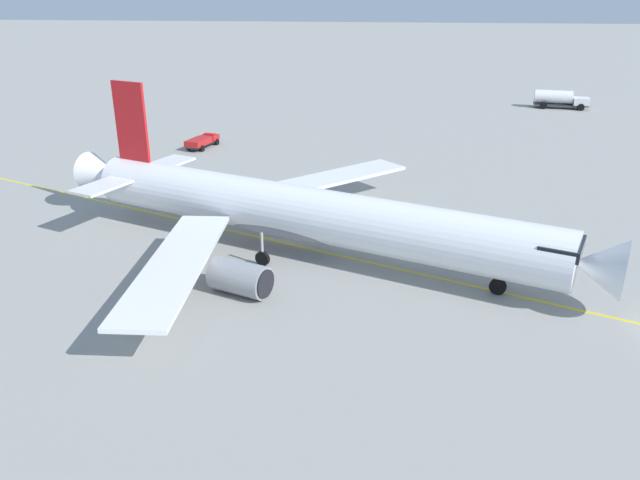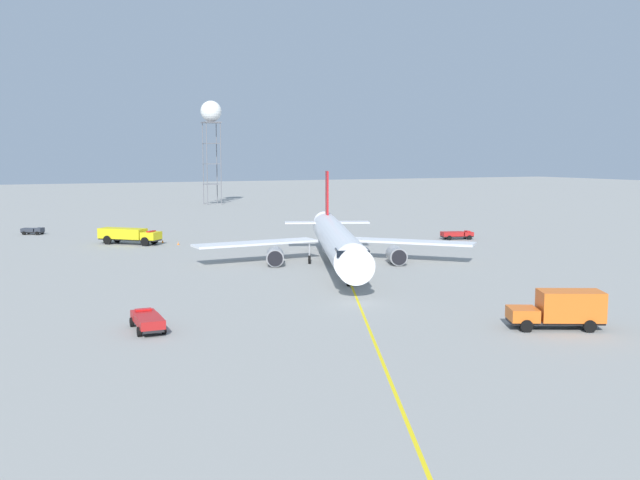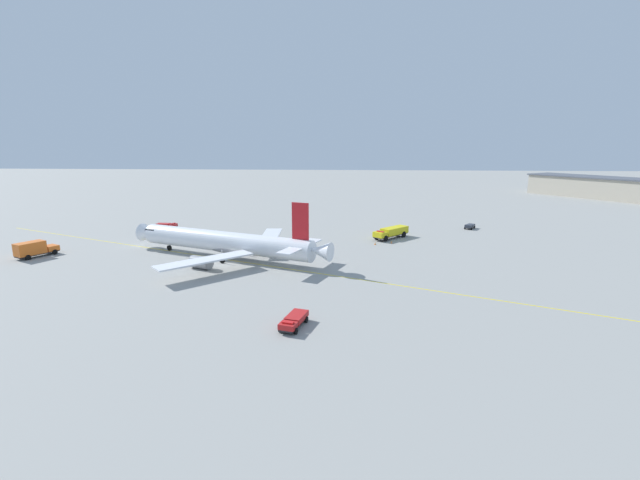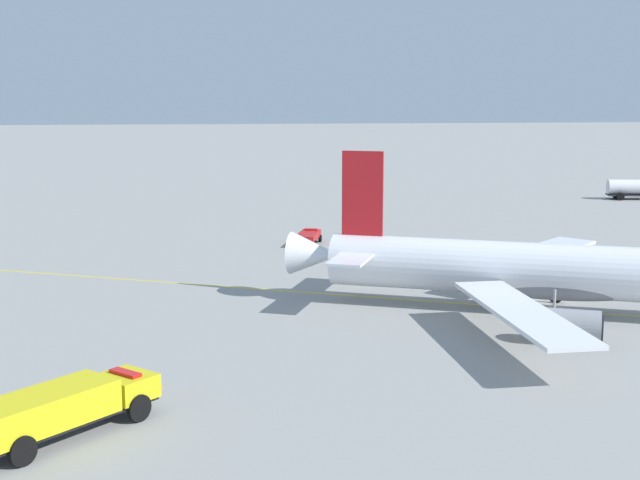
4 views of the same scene
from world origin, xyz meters
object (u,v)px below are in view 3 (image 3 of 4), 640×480
ops_pickup_truck_extra (167,225)px  safety_cone_near (375,243)px  airliner_main (227,243)px  safety_cone_mid (391,242)px  baggage_truck_truck (470,226)px  fire_tender_truck (392,232)px  catering_truck_truck (34,249)px  ops_pickup_truck (294,320)px

ops_pickup_truck_extra → safety_cone_near: ops_pickup_truck_extra is taller
airliner_main → safety_cone_mid: size_ratio=76.27×
baggage_truck_truck → airliner_main: bearing=-26.8°
safety_cone_near → safety_cone_mid: bearing=-65.8°
fire_tender_truck → baggage_truck_truck: (13.09, -21.41, -0.82)m
fire_tender_truck → catering_truck_truck: bearing=-29.7°
fire_tender_truck → ops_pickup_truck_extra: (8.30, 57.52, -0.73)m
ops_pickup_truck → catering_truck_truck: bearing=-103.6°
ops_pickup_truck → catering_truck_truck: 61.82m
airliner_main → ops_pickup_truck: (-30.80, -16.87, -2.22)m
safety_cone_near → ops_pickup_truck_extra: bearing=74.1°
ops_pickup_truck → ops_pickup_truck_extra: same height
ops_pickup_truck → safety_cone_near: ops_pickup_truck is taller
ops_pickup_truck → ops_pickup_truck_extra: bearing=-130.9°
safety_cone_near → fire_tender_truck: bearing=-31.0°
fire_tender_truck → catering_truck_truck: size_ratio=1.19×
airliner_main → catering_truck_truck: size_ratio=5.39×
baggage_truck_truck → ops_pickup_truck_extra: 79.08m
safety_cone_mid → catering_truck_truck: bearing=103.5°
ops_pickup_truck_extra → safety_cone_mid: bearing=-12.4°
ops_pickup_truck_extra → safety_cone_mid: 58.66m
ops_pickup_truck_extra → ops_pickup_truck: bearing=-54.3°
ops_pickup_truck_extra → safety_cone_near: 55.50m
baggage_truck_truck → catering_truck_truck: 98.79m
ops_pickup_truck → ops_pickup_truck_extra: (59.49, 41.25, -0.00)m
ops_pickup_truck → catering_truck_truck: catering_truck_truck is taller
catering_truck_truck → safety_cone_mid: catering_truck_truck is taller
airliner_main → safety_cone_mid: 36.13m
safety_cone_near → catering_truck_truck: bearing=102.9°
ops_pickup_truck → safety_cone_near: bearing=179.0°
airliner_main → ops_pickup_truck_extra: bearing=-28.6°
ops_pickup_truck_extra → catering_truck_truck: bearing=-112.7°
catering_truck_truck → baggage_truck_truck: bearing=-43.3°
catering_truck_truck → safety_cone_near: (15.27, -66.71, -1.38)m
airliner_main → catering_truck_truck: (-1.80, 37.72, -1.37)m
airliner_main → ops_pickup_truck: 35.19m
airliner_main → safety_cone_near: 32.09m
ops_pickup_truck → safety_cone_near: size_ratio=10.16×
baggage_truck_truck → safety_cone_mid: size_ratio=7.39×
baggage_truck_truck → safety_cone_near: (-20.01, 25.56, -0.43)m
airliner_main → fire_tender_truck: (20.40, -33.14, -1.49)m
fire_tender_truck → ops_pickup_truck_extra: size_ratio=1.77×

